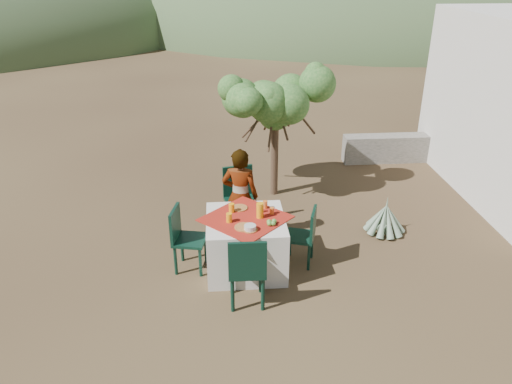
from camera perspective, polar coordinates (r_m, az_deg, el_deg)
The scene contains 22 objects.
ground at distance 7.07m, azimuth -1.94°, elevation -7.49°, with size 160.00×160.00×0.00m, color #362418.
table at distance 6.66m, azimuth -1.17°, elevation -5.87°, with size 1.30×1.30×0.76m.
chair_far at distance 7.54m, azimuth -1.86°, elevation -0.45°, with size 0.54×0.54×0.99m.
chair_near at distance 5.89m, azimuth -1.02°, elevation -8.74°, with size 0.45×0.45×0.96m.
chair_left at distance 6.66m, azimuth -8.22°, elevation -5.01°, with size 0.49×0.49×0.89m.
chair_right at distance 6.74m, azimuth 5.63°, elevation -4.79°, with size 0.48×0.48×0.82m.
person at distance 7.13m, azimuth -1.82°, elevation -0.51°, with size 0.53×0.35×1.44m, color #8C6651.
shrub_tree at distance 8.40m, azimuth 2.61°, elevation 9.78°, with size 1.69×1.66×1.99m.
agave at distance 7.82m, azimuth 14.55°, elevation -3.00°, with size 0.62×0.63×0.66m.
stone_wall at distance 10.69m, azimuth 16.82°, elevation 4.86°, with size 2.60×0.35×0.55m, color gray.
hill_near_right at distance 43.84m, azimuth 12.45°, elevation 19.87°, with size 48.00×48.00×20.00m, color #39502D.
plate_far at distance 6.70m, azimuth -1.93°, elevation -1.83°, with size 0.23×0.23×0.01m, color brown.
plate_near at distance 6.24m, azimuth -1.40°, elevation -4.03°, with size 0.24×0.24×0.01m, color brown.
glass_far at distance 6.59m, azimuth -2.80°, elevation -1.82°, with size 0.08×0.08×0.12m, color #FFA210.
glass_near at distance 6.35m, azimuth -3.09°, elevation -2.95°, with size 0.07×0.07×0.12m, color #FFA210.
juice_pitcher at distance 6.43m, azimuth 0.46°, elevation -2.11°, with size 0.09×0.09×0.21m, color #FFA210.
bowl_plate at distance 6.19m, azimuth -0.68°, elevation -4.32°, with size 0.19×0.19×0.01m, color brown.
white_bowl at distance 6.17m, azimuth -0.68°, elevation -4.05°, with size 0.15×0.15×0.05m, color silver.
jar_left at distance 6.55m, azimuth 1.83°, elevation -2.16°, with size 0.06×0.06×0.09m, color orange.
jar_right at distance 6.69m, azimuth 1.06°, elevation -1.44°, with size 0.07×0.07×0.10m, color orange.
napkin_holder at distance 6.59m, azimuth 0.51°, elevation -2.02°, with size 0.06×0.04×0.08m, color silver.
fruit_cluster at distance 6.30m, azimuth 1.78°, elevation -3.50°, with size 0.13×0.12×0.06m.
Camera 1 is at (-0.23, -5.93, 3.84)m, focal length 35.00 mm.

